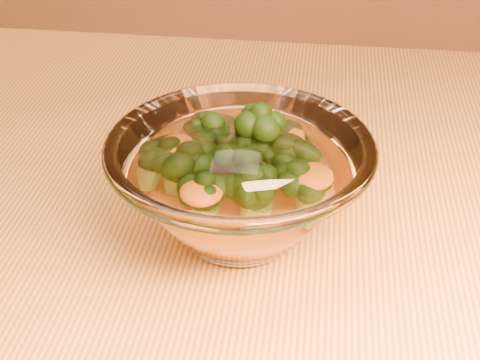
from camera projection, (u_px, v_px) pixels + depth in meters
name	position (u px, v px, depth m)	size (l,w,h in m)	color
table	(323.00, 315.00, 0.62)	(1.20, 0.80, 0.75)	gold
glass_bowl	(240.00, 185.00, 0.53)	(0.21, 0.21, 0.09)	white
cheese_sauce	(240.00, 205.00, 0.54)	(0.11, 0.11, 0.03)	orange
broccoli_heap	(237.00, 165.00, 0.53)	(0.14, 0.12, 0.08)	black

